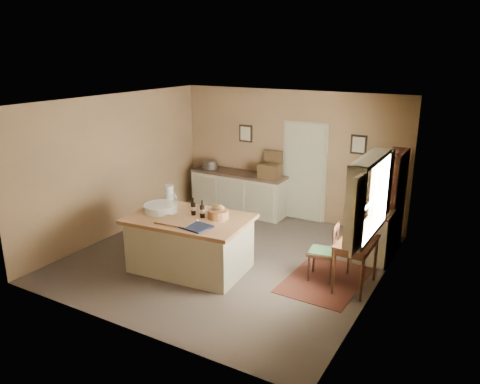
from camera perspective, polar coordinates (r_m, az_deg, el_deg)
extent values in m
plane|color=brown|center=(8.24, -1.41, -8.01)|extent=(5.00, 5.00, 0.00)
cube|color=#97734D|center=(9.92, 6.07, 4.50)|extent=(5.00, 0.10, 2.70)
cube|color=#97734D|center=(5.89, -14.27, -4.78)|extent=(5.00, 0.10, 2.70)
cube|color=#97734D|center=(9.27, -14.82, 3.14)|extent=(0.10, 5.00, 2.70)
cube|color=#97734D|center=(6.86, 16.67, -1.85)|extent=(0.10, 5.00, 2.70)
plane|color=silver|center=(7.50, -1.56, 11.02)|extent=(5.00, 5.00, 0.00)
cube|color=#B7B999|center=(9.83, 7.81, 2.55)|extent=(0.97, 0.06, 2.11)
cube|color=black|center=(10.29, 0.70, 7.14)|extent=(0.32, 0.02, 0.38)
cube|color=beige|center=(10.28, 0.67, 7.13)|extent=(0.24, 0.01, 0.30)
cube|color=black|center=(9.35, 14.26, 5.62)|extent=(0.32, 0.02, 0.38)
cube|color=beige|center=(9.34, 14.24, 5.61)|extent=(0.24, 0.01, 0.30)
cube|color=#B3B092|center=(6.81, 15.02, -4.79)|extent=(0.25, 1.32, 0.06)
cube|color=#B3B092|center=(6.51, 15.73, 3.92)|extent=(0.25, 1.32, 0.06)
cube|color=white|center=(6.61, 16.36, -0.69)|extent=(0.01, 1.20, 1.00)
cube|color=#B3B092|center=(5.86, 14.07, -2.76)|extent=(0.04, 0.35, 1.00)
cube|color=#B3B092|center=(7.39, 17.66, 1.03)|extent=(0.04, 0.35, 1.00)
cube|color=#B3B092|center=(7.72, -6.09, -6.43)|extent=(1.88, 1.27, 0.85)
cube|color=#946140|center=(7.55, -6.20, -3.26)|extent=(2.02, 1.42, 0.06)
cylinder|color=white|center=(7.84, -9.64, -1.96)|extent=(0.56, 0.56, 0.11)
cube|color=#946140|center=(7.33, -7.78, -3.58)|extent=(0.59, 0.44, 0.03)
cube|color=black|center=(7.10, -5.47, -4.22)|extent=(0.49, 0.41, 0.02)
cylinder|color=#905B35|center=(7.43, -2.68, -2.70)|extent=(0.33, 0.33, 0.14)
cylinder|color=black|center=(7.58, -5.73, -1.75)|extent=(0.08, 0.08, 0.29)
cylinder|color=black|center=(7.45, -4.62, -2.07)|extent=(0.08, 0.08, 0.29)
cube|color=#B3B092|center=(10.36, -0.14, -0.16)|extent=(2.13, 0.59, 0.85)
cube|color=#332319|center=(10.24, -0.14, 2.25)|extent=(2.17, 0.62, 0.05)
cube|color=#49341B|center=(9.85, 3.62, 2.62)|extent=(0.43, 0.32, 0.28)
cylinder|color=#59544F|center=(10.59, -3.64, 3.36)|extent=(0.36, 0.36, 0.18)
cube|color=#472315|center=(7.62, 10.35, -10.47)|extent=(1.15, 1.63, 0.01)
cube|color=#371E12|center=(7.19, 14.05, -5.88)|extent=(0.50, 0.82, 0.03)
cube|color=#371E12|center=(7.21, 14.02, -6.39)|extent=(0.44, 0.76, 0.10)
cube|color=silver|center=(7.19, 13.68, -5.68)|extent=(0.22, 0.30, 0.01)
cylinder|color=black|center=(7.35, 15.33, -5.11)|extent=(0.05, 0.05, 0.05)
cylinder|color=#371E12|center=(7.07, 11.31, -9.54)|extent=(0.04, 0.04, 0.72)
cylinder|color=#371E12|center=(6.97, 14.64, -10.19)|extent=(0.04, 0.04, 0.72)
cylinder|color=#371E12|center=(7.72, 13.12, -7.33)|extent=(0.04, 0.04, 0.72)
cylinder|color=#371E12|center=(7.63, 16.17, -7.88)|extent=(0.04, 0.04, 0.72)
cube|color=#B3B092|center=(8.46, 16.35, -4.89)|extent=(0.53, 0.96, 0.85)
cube|color=#332319|center=(8.31, 16.61, -2.01)|extent=(0.56, 1.00, 0.05)
cylinder|color=silver|center=(8.16, 16.20, -1.80)|extent=(0.23, 0.23, 0.09)
cube|color=black|center=(8.34, 17.45, -1.83)|extent=(0.31, 0.04, 1.81)
cube|color=black|center=(9.06, 18.56, -0.44)|extent=(0.31, 0.04, 1.81)
cube|color=black|center=(8.67, 18.95, -1.25)|extent=(0.02, 0.81, 1.81)
cube|color=black|center=(8.99, 17.53, -6.31)|extent=(0.31, 0.77, 0.03)
cube|color=black|center=(8.83, 17.79, -3.62)|extent=(0.31, 0.77, 0.03)
cube|color=black|center=(8.68, 18.06, -0.82)|extent=(0.31, 0.77, 0.03)
cube|color=black|center=(8.58, 18.27, 1.47)|extent=(0.31, 0.77, 0.03)
cube|color=black|center=(8.50, 18.50, 3.82)|extent=(0.31, 0.77, 0.03)
cylinder|color=white|center=(8.67, 18.09, -0.45)|extent=(0.12, 0.12, 0.11)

